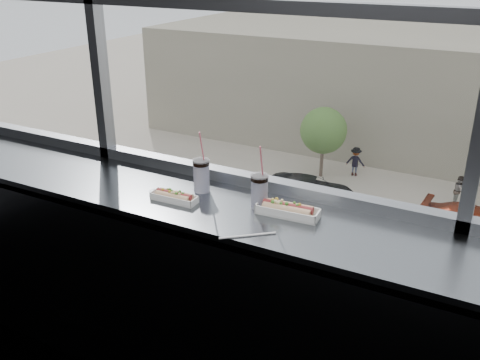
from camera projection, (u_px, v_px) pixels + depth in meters
The scene contains 18 objects.
wall_back_lower at pixel (257, 276), 2.99m from camera, with size 6.00×6.00×0.00m, color black.
counter at pixel (233, 213), 2.56m from camera, with size 6.00×0.55×0.06m, color gray.
counter_fascia at pixel (208, 331), 2.56m from camera, with size 6.00×0.04×1.04m, color gray.
hotdog_tray_left at pixel (174, 196), 2.61m from camera, with size 0.24×0.09×0.06m.
hotdog_tray_right at pixel (288, 210), 2.46m from camera, with size 0.30×0.12×0.07m.
soda_cup_left at pixel (201, 174), 2.69m from camera, with size 0.09×0.09×0.32m.
soda_cup_right at pixel (259, 190), 2.52m from camera, with size 0.09×0.09×0.32m.
loose_straw at pixel (248, 236), 2.29m from camera, with size 0.01×0.01×0.25m, color white.
wrapper at pixel (158, 193), 2.68m from camera, with size 0.10×0.07×0.02m, color silver.
street_asphalt at pixel (453, 274), 23.76m from camera, with size 80.00×10.00×0.06m, color black.
far_sidewalk at pixel (473, 205), 30.26m from camera, with size 80.00×6.00×0.04m, color #B2A491.
car_near_a at pixel (147, 223), 26.01m from camera, with size 6.21×2.59×2.07m, color #9B9B9B.
car_far_a at pixel (310, 186), 30.21m from camera, with size 5.88×2.45×1.96m, color black.
car_near_b at pixel (266, 254), 23.24m from camera, with size 6.47×2.70×2.16m, color black.
car_far_b at pixel (477, 219), 26.42m from camera, with size 6.10×2.54×2.03m, color maroon.
pedestrian_a at pixel (356, 159), 33.88m from camera, with size 1.01×0.76×2.27m, color #66605B.
pedestrian_b at pixel (460, 188), 29.85m from camera, with size 0.94×0.71×2.12m, color #66605B.
tree_left at pixel (324, 131), 33.00m from camera, with size 2.91×2.91×4.55m.
Camera 1 is at (1.11, -0.79, 2.22)m, focal length 40.00 mm.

